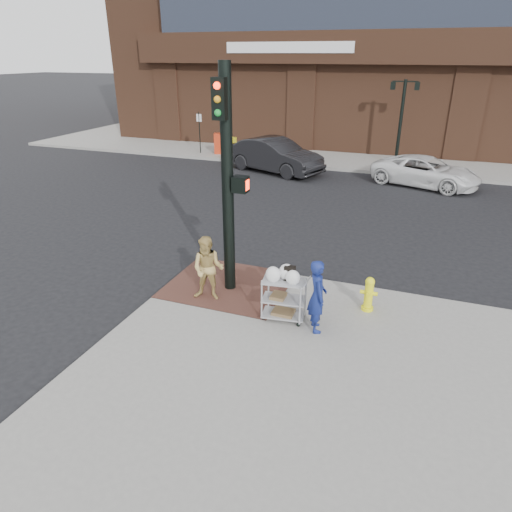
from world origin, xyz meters
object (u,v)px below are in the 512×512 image
at_px(traffic_signal_pole, 228,177).
at_px(utility_cart, 284,295).
at_px(woman_blue, 317,296).
at_px(sedan_dark, 274,155).
at_px(fire_hydrant, 369,293).
at_px(pedestrian_tan, 208,269).
at_px(lamp_post, 402,113).
at_px(minivan_white, 426,172).

bearing_deg(traffic_signal_pole, utility_cart, -28.53).
distance_m(traffic_signal_pole, woman_blue, 3.17).
xyz_separation_m(sedan_dark, fire_hydrant, (6.10, -11.87, -0.25)).
bearing_deg(utility_cart, pedestrian_tan, 172.56).
distance_m(traffic_signal_pole, utility_cart, 2.79).
height_order(lamp_post, sedan_dark, lamp_post).
bearing_deg(woman_blue, lamp_post, -24.39).
bearing_deg(lamp_post, pedestrian_tan, -99.79).
height_order(sedan_dark, minivan_white, sedan_dark).
height_order(minivan_white, fire_hydrant, minivan_white).
xyz_separation_m(sedan_dark, minivan_white, (6.89, -0.13, -0.18)).
height_order(traffic_signal_pole, sedan_dark, traffic_signal_pole).
distance_m(pedestrian_tan, sedan_dark, 12.89).
distance_m(pedestrian_tan, minivan_white, 13.19).
relative_size(lamp_post, utility_cart, 3.29).
height_order(minivan_white, utility_cart, utility_cart).
bearing_deg(traffic_signal_pole, minivan_white, 71.48).
height_order(pedestrian_tan, fire_hydrant, pedestrian_tan).
xyz_separation_m(pedestrian_tan, minivan_white, (4.23, 12.49, -0.27)).
bearing_deg(pedestrian_tan, minivan_white, 61.37).
relative_size(woman_blue, pedestrian_tan, 1.02).
bearing_deg(sedan_dark, fire_hydrant, -131.94).
bearing_deg(woman_blue, utility_cart, 54.51).
xyz_separation_m(traffic_signal_pole, pedestrian_tan, (-0.26, -0.62, -1.93)).
xyz_separation_m(lamp_post, utility_cart, (-0.89, -16.09, -1.92)).
distance_m(lamp_post, traffic_signal_pole, 15.43).
bearing_deg(sedan_dark, traffic_signal_pole, -145.49).
height_order(pedestrian_tan, minivan_white, pedestrian_tan).
relative_size(lamp_post, sedan_dark, 0.82).
xyz_separation_m(woman_blue, utility_cart, (-0.73, 0.15, -0.21)).
xyz_separation_m(lamp_post, sedan_dark, (-5.39, -3.23, -1.82)).
distance_m(pedestrian_tan, utility_cart, 1.87).
relative_size(traffic_signal_pole, minivan_white, 1.12).
distance_m(woman_blue, sedan_dark, 14.02).
bearing_deg(fire_hydrant, lamp_post, 92.69).
height_order(lamp_post, fire_hydrant, lamp_post).
bearing_deg(pedestrian_tan, lamp_post, 70.31).
distance_m(sedan_dark, fire_hydrant, 13.35).
relative_size(pedestrian_tan, fire_hydrant, 1.91).
bearing_deg(pedestrian_tan, traffic_signal_pole, 57.50).
xyz_separation_m(lamp_post, traffic_signal_pole, (-2.48, -15.23, 0.21)).
xyz_separation_m(lamp_post, minivan_white, (1.50, -3.36, -2.00)).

